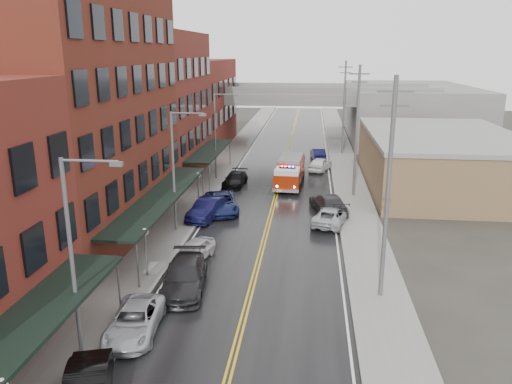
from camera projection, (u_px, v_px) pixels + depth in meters
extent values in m
cube|color=black|center=(272.00, 210.00, 42.69)|extent=(11.00, 160.00, 0.02)
cube|color=slate|center=(189.00, 206.00, 43.46)|extent=(3.00, 160.00, 0.15)
cube|color=slate|center=(359.00, 212.00, 41.89)|extent=(3.00, 160.00, 0.15)
cube|color=gray|center=(207.00, 207.00, 43.28)|extent=(0.30, 160.00, 0.15)
cube|color=gray|center=(339.00, 212.00, 42.07)|extent=(0.30, 160.00, 0.15)
cube|color=#5B2318|center=(77.00, 112.00, 34.98)|extent=(9.00, 20.00, 18.00)
cube|color=maroon|center=(154.00, 107.00, 52.12)|extent=(9.00, 15.00, 15.00)
cube|color=maroon|center=(193.00, 104.00, 69.27)|extent=(9.00, 20.00, 12.00)
cube|color=olive|center=(440.00, 161.00, 49.86)|extent=(14.00, 22.00, 5.00)
cube|color=slate|center=(408.00, 112.00, 77.93)|extent=(18.00, 30.00, 8.00)
cube|color=black|center=(6.00, 345.00, 17.82)|extent=(2.60, 16.00, 0.18)
cylinder|color=slate|center=(119.00, 288.00, 25.37)|extent=(0.10, 0.10, 3.00)
cube|color=black|center=(161.00, 197.00, 35.99)|extent=(2.60, 18.00, 0.18)
cylinder|color=slate|center=(138.00, 265.00, 28.05)|extent=(0.10, 0.10, 3.00)
cylinder|color=slate|center=(203.00, 186.00, 44.50)|extent=(0.10, 0.10, 3.00)
cube|color=black|center=(210.00, 150.00, 52.72)|extent=(2.60, 13.00, 0.18)
cylinder|color=slate|center=(209.00, 179.00, 47.17)|extent=(0.10, 0.10, 3.00)
cylinder|color=slate|center=(230.00, 153.00, 58.84)|extent=(0.10, 0.10, 3.00)
cylinder|color=#59595B|center=(146.00, 256.00, 29.61)|extent=(0.14, 0.14, 2.80)
sphere|color=silver|center=(145.00, 232.00, 29.20)|extent=(0.44, 0.44, 0.44)
cylinder|color=#59595B|center=(198.00, 192.00, 43.00)|extent=(0.14, 0.14, 2.80)
sphere|color=silver|center=(198.00, 175.00, 42.59)|extent=(0.44, 0.44, 0.44)
cylinder|color=#59595B|center=(72.00, 262.00, 21.16)|extent=(0.18, 0.18, 9.00)
cylinder|color=#59595B|center=(90.00, 161.00, 19.83)|extent=(2.40, 0.12, 0.12)
cube|color=#59595B|center=(116.00, 164.00, 19.74)|extent=(0.50, 0.22, 0.18)
cylinder|color=#59595B|center=(174.00, 173.00, 36.46)|extent=(0.18, 0.18, 9.00)
cylinder|color=#59595B|center=(187.00, 113.00, 35.14)|extent=(2.40, 0.12, 0.12)
cube|color=#59595B|center=(203.00, 115.00, 35.04)|extent=(0.50, 0.22, 0.18)
cylinder|color=#59595B|center=(215.00, 137.00, 51.76)|extent=(0.18, 0.18, 9.00)
cylinder|color=#59595B|center=(226.00, 94.00, 50.44)|extent=(2.40, 0.12, 0.12)
cube|color=#59595B|center=(237.00, 96.00, 50.35)|extent=(0.50, 0.22, 0.18)
cylinder|color=#59595B|center=(388.00, 193.00, 25.94)|extent=(0.24, 0.24, 12.00)
cube|color=#59595B|center=(395.00, 91.00, 24.53)|extent=(1.80, 0.12, 0.12)
cube|color=#59595B|center=(394.00, 106.00, 24.72)|extent=(1.40, 0.12, 0.12)
cylinder|color=#59595B|center=(356.00, 133.00, 45.07)|extent=(0.24, 0.24, 12.00)
cube|color=#59595B|center=(360.00, 74.00, 43.66)|extent=(1.80, 0.12, 0.12)
cube|color=#59595B|center=(359.00, 82.00, 43.85)|extent=(1.40, 0.12, 0.12)
cylinder|color=#59595B|center=(344.00, 109.00, 64.20)|extent=(0.24, 0.24, 12.00)
cube|color=#59595B|center=(346.00, 67.00, 62.78)|extent=(1.80, 0.12, 0.12)
cube|color=#59595B|center=(346.00, 73.00, 62.97)|extent=(1.40, 0.12, 0.12)
cube|color=slate|center=(291.00, 97.00, 71.46)|extent=(40.00, 10.00, 1.50)
cube|color=slate|center=(216.00, 122.00, 73.66)|extent=(1.60, 8.00, 6.00)
cube|color=slate|center=(367.00, 125.00, 71.30)|extent=(1.60, 8.00, 6.00)
cube|color=maroon|center=(291.00, 169.00, 51.15)|extent=(2.69, 5.38, 2.00)
cube|color=maroon|center=(287.00, 180.00, 47.70)|extent=(2.53, 2.62, 1.43)
cube|color=silver|center=(287.00, 171.00, 47.44)|extent=(2.40, 2.42, 0.48)
cube|color=black|center=(287.00, 177.00, 47.80)|extent=(2.49, 1.66, 0.76)
cube|color=slate|center=(291.00, 158.00, 50.84)|extent=(2.43, 4.98, 0.29)
cube|color=black|center=(287.00, 168.00, 47.35)|extent=(1.54, 0.36, 0.13)
sphere|color=#FF0C0C|center=(282.00, 167.00, 47.42)|extent=(0.19, 0.19, 0.19)
sphere|color=#1933FF|center=(293.00, 167.00, 47.25)|extent=(0.19, 0.19, 0.19)
cylinder|color=black|center=(276.00, 187.00, 47.97)|extent=(0.97, 0.39, 0.95)
cylinder|color=black|center=(298.00, 188.00, 47.63)|extent=(0.97, 0.39, 0.95)
cylinder|color=black|center=(280.00, 179.00, 51.14)|extent=(0.97, 0.39, 0.95)
cylinder|color=black|center=(301.00, 180.00, 50.80)|extent=(0.97, 0.39, 0.95)
cylinder|color=black|center=(283.00, 174.00, 53.40)|extent=(0.97, 0.39, 0.95)
cylinder|color=black|center=(303.00, 174.00, 53.06)|extent=(0.97, 0.39, 0.95)
imported|color=#A6A8AE|center=(135.00, 321.00, 23.86)|extent=(2.63, 5.01, 1.34)
imported|color=black|center=(184.00, 277.00, 28.20)|extent=(2.95, 5.88, 1.64)
imported|color=silver|center=(194.00, 251.00, 32.24)|extent=(2.49, 4.22, 1.35)
imported|color=black|center=(208.00, 209.00, 40.28)|extent=(2.85, 5.31, 1.66)
imported|color=#131C47|center=(221.00, 203.00, 42.08)|extent=(3.99, 6.13, 1.57)
imported|color=black|center=(235.00, 179.00, 50.24)|extent=(2.30, 4.86, 1.37)
imported|color=#AFB1B7|center=(331.00, 216.00, 39.02)|extent=(3.43, 5.38, 1.38)
imported|color=#28282A|center=(328.00, 203.00, 41.77)|extent=(3.55, 6.05, 1.65)
imported|color=white|center=(320.00, 164.00, 56.57)|extent=(3.09, 4.84, 1.53)
imported|color=black|center=(318.00, 154.00, 62.46)|extent=(2.08, 4.53, 1.44)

